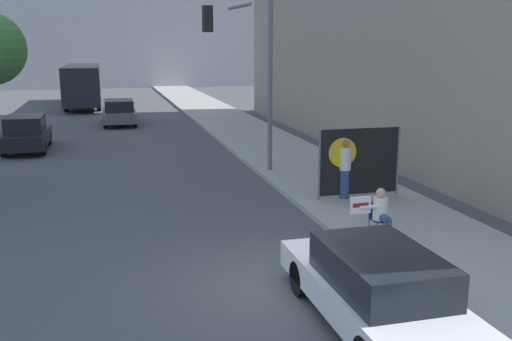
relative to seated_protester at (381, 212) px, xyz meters
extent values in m
plane|color=#4F4F51|center=(-2.77, -1.65, -0.77)|extent=(160.00, 160.00, 0.00)
cube|color=#A8A399|center=(1.11, 13.35, -0.70)|extent=(3.84, 90.00, 0.15)
cylinder|color=#474C56|center=(-0.16, -0.13, -0.42)|extent=(0.03, 0.03, 0.41)
cylinder|color=#474C56|center=(0.21, -0.13, -0.42)|extent=(0.03, 0.03, 0.41)
cylinder|color=#474C56|center=(-0.16, 0.24, -0.42)|extent=(0.03, 0.03, 0.41)
cylinder|color=#474C56|center=(0.21, 0.24, -0.42)|extent=(0.03, 0.03, 0.41)
cube|color=navy|center=(0.03, 0.05, -0.20)|extent=(0.40, 0.40, 0.02)
cube|color=navy|center=(0.03, 0.24, 0.00)|extent=(0.40, 0.02, 0.38)
cylinder|color=#334775|center=(0.03, -0.11, -0.10)|extent=(0.18, 0.42, 0.18)
cylinder|color=#334775|center=(0.03, -0.32, -0.42)|extent=(0.16, 0.16, 0.41)
cube|color=black|center=(0.03, -0.38, -0.57)|extent=(0.20, 0.28, 0.10)
cylinder|color=silver|center=(0.03, 0.08, 0.07)|extent=(0.34, 0.34, 0.52)
sphere|color=tan|center=(0.03, 0.08, 0.44)|extent=(0.22, 0.22, 0.22)
cylinder|color=silver|center=(-0.30, 0.00, 0.15)|extent=(0.45, 0.09, 0.09)
cube|color=white|center=(-0.50, 0.00, 0.21)|extent=(0.50, 0.02, 0.41)
cube|color=#AD1414|center=(-0.50, -0.01, 0.21)|extent=(0.38, 0.01, 0.10)
cylinder|color=#334775|center=(0.64, 3.52, -0.20)|extent=(0.28, 0.28, 0.84)
cylinder|color=silver|center=(0.64, 3.52, 0.55)|extent=(0.34, 0.34, 0.66)
sphere|color=#936B4C|center=(0.64, 3.52, 0.99)|extent=(0.22, 0.22, 0.22)
cylinder|color=slate|center=(-0.14, 3.52, 0.39)|extent=(0.06, 0.06, 2.03)
cylinder|color=slate|center=(2.32, 3.52, 0.39)|extent=(0.06, 0.06, 2.03)
cube|color=black|center=(1.09, 3.52, 0.44)|extent=(2.46, 0.02, 1.93)
cylinder|color=yellow|center=(0.55, 3.50, 0.73)|extent=(0.85, 0.01, 0.85)
cylinder|color=slate|center=(-0.35, 7.86, 2.33)|extent=(0.16, 0.16, 5.91)
cylinder|color=slate|center=(-1.45, 7.76, 4.98)|extent=(0.31, 2.21, 0.11)
cube|color=black|center=(-2.54, 7.66, 4.56)|extent=(0.33, 0.33, 0.84)
sphere|color=green|center=(-2.54, 7.66, 4.28)|extent=(0.18, 0.18, 0.18)
cube|color=white|center=(-1.88, -3.49, -0.26)|extent=(1.74, 4.58, 0.49)
cube|color=black|center=(-1.88, -3.68, 0.28)|extent=(1.50, 2.38, 0.60)
cylinder|color=black|center=(-2.64, -2.07, -0.45)|extent=(0.22, 0.64, 0.64)
cylinder|color=black|center=(-1.12, -2.07, -0.45)|extent=(0.22, 0.64, 0.64)
cube|color=black|center=(-9.31, 14.97, -0.21)|extent=(1.75, 4.27, 0.59)
cube|color=black|center=(-9.31, 14.80, 0.43)|extent=(1.50, 2.22, 0.68)
cylinder|color=black|center=(-10.07, 16.30, -0.45)|extent=(0.22, 0.64, 0.64)
cylinder|color=black|center=(-8.55, 16.30, -0.45)|extent=(0.22, 0.64, 0.64)
cylinder|color=black|center=(-10.07, 13.65, -0.45)|extent=(0.22, 0.64, 0.64)
cylinder|color=black|center=(-8.55, 13.65, -0.45)|extent=(0.22, 0.64, 0.64)
cube|color=#565B60|center=(-5.17, 22.64, -0.23)|extent=(1.84, 4.48, 0.54)
cube|color=black|center=(-5.17, 22.46, 0.35)|extent=(1.58, 2.33, 0.64)
cylinder|color=black|center=(-5.98, 24.03, -0.45)|extent=(0.22, 0.64, 0.64)
cylinder|color=black|center=(-4.36, 24.03, -0.45)|extent=(0.22, 0.64, 0.64)
cylinder|color=black|center=(-5.98, 21.25, -0.45)|extent=(0.22, 0.64, 0.64)
cylinder|color=black|center=(-4.36, 21.25, -0.45)|extent=(0.22, 0.64, 0.64)
cube|color=#232328|center=(-7.46, 33.99, 0.97)|extent=(2.49, 11.85, 2.61)
cube|color=black|center=(-7.46, 33.99, 1.12)|extent=(2.51, 11.25, 0.85)
cylinder|color=black|center=(-8.55, 37.66, -0.25)|extent=(0.30, 1.04, 1.04)
cylinder|color=black|center=(-6.37, 37.66, -0.25)|extent=(0.30, 1.04, 1.04)
cylinder|color=black|center=(-8.55, 30.32, -0.25)|extent=(0.30, 1.04, 1.04)
cylinder|color=black|center=(-6.37, 30.32, -0.25)|extent=(0.30, 1.04, 1.04)
camera|label=1|loc=(-5.92, -11.30, 3.70)|focal=40.00mm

